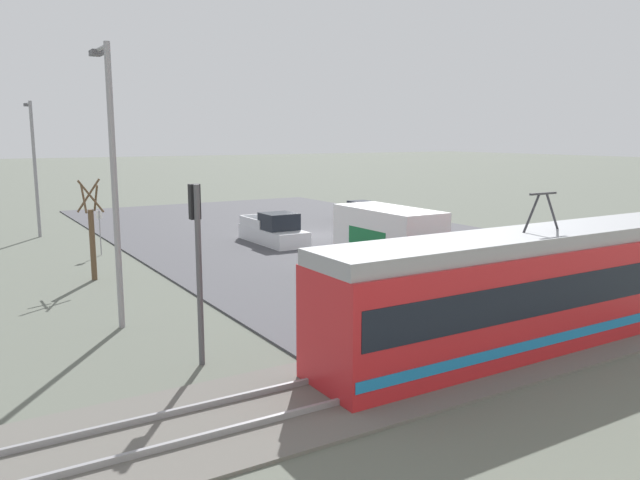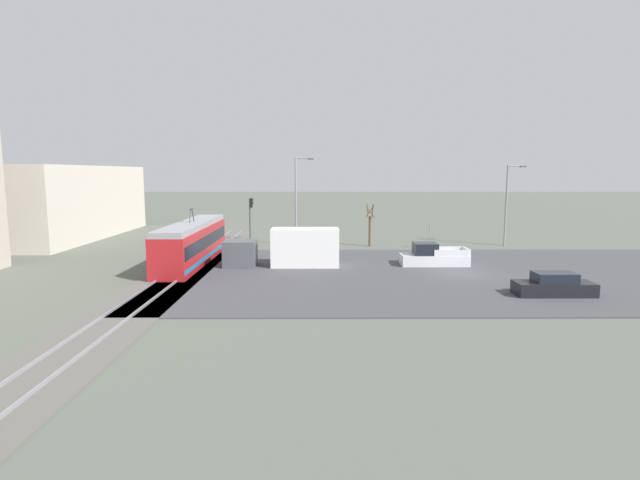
# 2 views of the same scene
# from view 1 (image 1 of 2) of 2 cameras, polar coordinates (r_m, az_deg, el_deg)

# --- Properties ---
(ground_plane) EXTENTS (320.00, 320.00, 0.00)m
(ground_plane) POSITION_cam_1_polar(r_m,az_deg,el_deg) (39.25, -0.68, 0.31)
(ground_plane) COLOR #565B51
(road_surface) EXTENTS (22.98, 44.31, 0.08)m
(road_surface) POSITION_cam_1_polar(r_m,az_deg,el_deg) (39.25, -0.68, 0.37)
(road_surface) COLOR #424247
(road_surface) RESTS_ON ground
(rail_bed) EXTENTS (55.11, 4.40, 0.22)m
(rail_bed) POSITION_cam_1_polar(r_m,az_deg,el_deg) (23.99, 26.14, -6.52)
(rail_bed) COLOR #5B5954
(rail_bed) RESTS_ON ground
(light_rail_tram) EXTENTS (15.20, 2.62, 4.54)m
(light_rail_tram) POSITION_cam_1_polar(r_m,az_deg,el_deg) (19.93, 19.26, -4.19)
(light_rail_tram) COLOR #B21E23
(light_rail_tram) RESTS_ON ground
(box_truck) EXTENTS (2.37, 9.21, 3.05)m
(box_truck) POSITION_cam_1_polar(r_m,az_deg,el_deg) (26.81, 7.89, -0.86)
(box_truck) COLOR #4C5156
(box_truck) RESTS_ON ground
(pickup_truck) EXTENTS (2.00, 5.43, 1.83)m
(pickup_truck) POSITION_cam_1_polar(r_m,az_deg,el_deg) (36.44, -4.23, 0.80)
(pickup_truck) COLOR silver
(pickup_truck) RESTS_ON ground
(sedan_car_0) EXTENTS (1.72, 4.75, 1.43)m
(sedan_car_0) POSITION_cam_1_polar(r_m,az_deg,el_deg) (46.05, 4.07, 2.49)
(sedan_car_0) COLOR black
(sedan_car_0) RESTS_ON ground
(traffic_light_pole) EXTENTS (0.28, 0.47, 5.00)m
(traffic_light_pole) POSITION_cam_1_polar(r_m,az_deg,el_deg) (17.16, -11.15, -0.80)
(traffic_light_pole) COLOR #47474C
(traffic_light_pole) RESTS_ON ground
(street_tree) EXTENTS (1.05, 0.88, 4.43)m
(street_tree) POSITION_cam_1_polar(r_m,az_deg,el_deg) (28.91, -20.12, 0.46)
(street_tree) COLOR brown
(street_tree) RESTS_ON ground
(street_lamp_near_crossing) EXTENTS (0.36, 1.95, 9.15)m
(street_lamp_near_crossing) POSITION_cam_1_polar(r_m,az_deg,el_deg) (21.18, -18.46, 6.16)
(street_lamp_near_crossing) COLOR gray
(street_lamp_near_crossing) RESTS_ON ground
(street_lamp_mid_block) EXTENTS (0.36, 1.95, 8.37)m
(street_lamp_mid_block) POSITION_cam_1_polar(r_m,az_deg,el_deg) (42.72, -24.69, 6.69)
(street_lamp_mid_block) COLOR gray
(street_lamp_mid_block) RESTS_ON ground
(no_parking_sign) EXTENTS (0.32, 0.08, 2.38)m
(no_parking_sign) POSITION_cam_1_polar(r_m,az_deg,el_deg) (34.97, -19.49, 1.03)
(no_parking_sign) COLOR gray
(no_parking_sign) RESTS_ON ground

